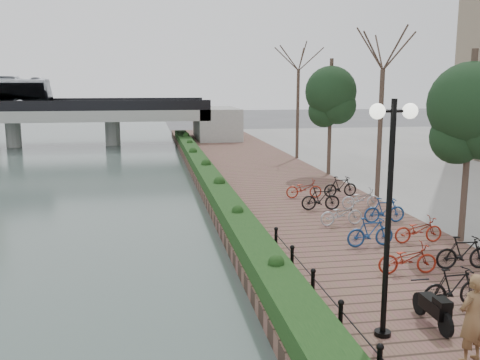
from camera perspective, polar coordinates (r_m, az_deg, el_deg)
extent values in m
cube|color=brown|center=(26.31, 5.03, -2.11)|extent=(8.00, 75.00, 0.50)
cube|color=black|center=(28.00, -3.00, -0.18)|extent=(1.10, 56.00, 0.60)
cylinder|color=black|center=(12.18, 10.67, -14.33)|extent=(0.10, 0.10, 0.70)
cylinder|color=black|center=(13.92, 7.77, -11.02)|extent=(0.10, 0.10, 0.70)
cylinder|color=black|center=(15.72, 5.58, -8.44)|extent=(0.10, 0.10, 0.70)
cylinder|color=black|center=(17.56, 3.86, -6.39)|extent=(0.10, 0.10, 0.70)
cylinder|color=black|center=(11.58, 15.53, -4.31)|extent=(0.12, 0.12, 5.08)
cylinder|color=black|center=(11.24, 16.09, 7.07)|extent=(0.70, 0.06, 0.06)
sphere|color=white|center=(11.09, 14.45, 7.11)|extent=(0.32, 0.32, 0.32)
sphere|color=white|center=(11.40, 17.69, 7.03)|extent=(0.32, 0.32, 0.32)
imported|color=brown|center=(11.60, 23.54, -13.35)|extent=(0.76, 0.61, 1.80)
imported|color=black|center=(14.11, 22.06, -10.75)|extent=(0.47, 1.66, 1.00)
imported|color=maroon|center=(16.25, 17.23, -7.86)|extent=(0.60, 1.71, 0.90)
imported|color=navy|center=(18.49, 13.61, -5.32)|extent=(0.47, 1.66, 1.00)
imported|color=#B2B3B7|center=(20.83, 10.80, -3.59)|extent=(0.60, 1.71, 0.90)
imported|color=black|center=(23.21, 8.57, -1.97)|extent=(0.47, 1.66, 1.00)
imported|color=maroon|center=(25.65, 6.76, -0.87)|extent=(0.60, 1.72, 0.90)
imported|color=black|center=(17.11, 22.67, -7.12)|extent=(0.47, 1.66, 1.00)
imported|color=maroon|center=(19.27, 18.55, -5.09)|extent=(0.60, 1.71, 0.90)
imported|color=navy|center=(21.51, 15.31, -3.21)|extent=(0.47, 1.66, 1.00)
imported|color=#B2B3B7|center=(23.84, 12.69, -1.91)|extent=(0.60, 1.71, 0.90)
imported|color=black|center=(26.20, 10.54, -0.63)|extent=(0.47, 1.66, 1.00)
cube|color=#9A9A95|center=(53.88, -23.15, 6.41)|extent=(36.00, 8.00, 1.00)
cube|color=black|center=(50.05, -24.25, 7.19)|extent=(36.00, 0.15, 0.90)
cube|color=black|center=(57.63, -22.33, 7.61)|extent=(36.00, 0.15, 0.90)
cylinder|color=#9A9A95|center=(54.00, -23.02, 4.56)|extent=(1.40, 1.40, 2.50)
cylinder|color=#9A9A95|center=(52.66, -13.42, 4.97)|extent=(1.40, 1.40, 2.50)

